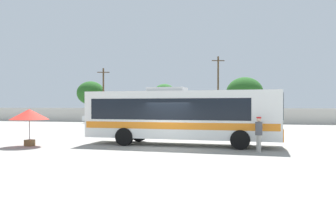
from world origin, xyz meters
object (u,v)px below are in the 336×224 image
object	(u,v)px
utility_pole_near	(103,94)
roadside_tree_left	(91,93)
attendant_by_bus_door	(259,132)
utility_pole_far	(218,88)
roadside_tree_midright	(245,93)
vendor_umbrella_near_gate_red	(29,115)
parked_car_second_grey	(140,118)
parked_car_third_grey	(191,118)
parked_car_leftmost_white	(101,117)
roadside_tree_midleft	(164,94)
coach_bus_white_orange	(179,114)

from	to	relation	value
utility_pole_near	roadside_tree_left	size ratio (longest dim) A/B	1.29
attendant_by_bus_door	roadside_tree_left	bearing A→B (deg)	128.02
utility_pole_near	utility_pole_far	bearing A→B (deg)	5.53
utility_pole_far	roadside_tree_midright	distance (m)	3.88
vendor_umbrella_near_gate_red	parked_car_second_grey	bearing A→B (deg)	91.99
parked_car_second_grey	utility_pole_far	distance (m)	12.72
parked_car_third_grey	utility_pole_near	xyz separation A→B (m)	(-14.21, 6.22, 3.35)
parked_car_leftmost_white	roadside_tree_midleft	size ratio (longest dim) A/B	0.78
attendant_by_bus_door	parked_car_leftmost_white	xyz separation A→B (m)	(-19.08, 23.22, -0.20)
attendant_by_bus_door	roadside_tree_midleft	xyz separation A→B (m)	(-12.63, 31.88, 3.09)
coach_bus_white_orange	parked_car_second_grey	size ratio (longest dim) A/B	2.73
attendant_by_bus_door	utility_pole_far	bearing A→B (deg)	98.33
attendant_by_bus_door	roadside_tree_midleft	distance (m)	34.43
parked_car_leftmost_white	utility_pole_far	world-z (taller)	utility_pole_far
attendant_by_bus_door	roadside_tree_midright	size ratio (longest dim) A/B	0.28
vendor_umbrella_near_gate_red	utility_pole_far	distance (m)	32.31
parked_car_leftmost_white	roadside_tree_midright	xyz separation A→B (m)	(18.26, 6.47, 3.26)
utility_pole_near	roadside_tree_midleft	distance (m)	9.09
roadside_tree_left	utility_pole_near	bearing A→B (deg)	-33.70
vendor_umbrella_near_gate_red	parked_car_third_grey	distance (m)	23.95
parked_car_leftmost_white	parked_car_third_grey	world-z (taller)	parked_car_leftmost_white
parked_car_leftmost_white	utility_pole_far	xyz separation A→B (m)	(14.59, 7.46, 4.03)
parked_car_leftmost_white	parked_car_third_grey	bearing A→B (deg)	-1.80
vendor_umbrella_near_gate_red	coach_bus_white_orange	bearing A→B (deg)	16.34
utility_pole_near	roadside_tree_midright	distance (m)	20.46
attendant_by_bus_door	parked_car_third_grey	bearing A→B (deg)	107.16
utility_pole_near	coach_bus_white_orange	bearing A→B (deg)	-58.14
parked_car_second_grey	parked_car_third_grey	bearing A→B (deg)	0.79
parked_car_leftmost_white	roadside_tree_left	bearing A→B (deg)	123.53
attendant_by_bus_door	coach_bus_white_orange	bearing A→B (deg)	155.60
utility_pole_far	parked_car_second_grey	bearing A→B (deg)	-138.86
utility_pole_near	vendor_umbrella_near_gate_red	bearing A→B (deg)	-73.90
coach_bus_white_orange	utility_pole_near	size ratio (longest dim) A/B	1.45
utility_pole_near	parked_car_third_grey	bearing A→B (deg)	-23.62
parked_car_third_grey	roadside_tree_midleft	world-z (taller)	roadside_tree_midleft
parked_car_leftmost_white	utility_pole_far	size ratio (longest dim) A/B	0.47
vendor_umbrella_near_gate_red	parked_car_second_grey	xyz separation A→B (m)	(-0.80, 23.15, -1.00)
parked_car_leftmost_white	utility_pole_near	world-z (taller)	utility_pole_near
parked_car_second_grey	utility_pole_far	size ratio (longest dim) A/B	0.45
roadside_tree_midleft	vendor_umbrella_near_gate_red	bearing A→B (deg)	-90.24
attendant_by_bus_door	roadside_tree_left	world-z (taller)	roadside_tree_left
attendant_by_bus_door	utility_pole_far	xyz separation A→B (m)	(-4.49, 30.68, 3.83)
vendor_umbrella_near_gate_red	roadside_tree_left	bearing A→B (deg)	110.11
parked_car_second_grey	roadside_tree_left	distance (m)	14.01
parked_car_leftmost_white	roadside_tree_midleft	distance (m)	11.29
coach_bus_white_orange	utility_pole_far	xyz separation A→B (m)	(-0.02, 28.65, 3.01)
parked_car_leftmost_white	parked_car_second_grey	world-z (taller)	parked_car_leftmost_white
parked_car_second_grey	utility_pole_far	bearing A→B (deg)	41.14
attendant_by_bus_door	vendor_umbrella_near_gate_red	world-z (taller)	vendor_umbrella_near_gate_red
coach_bus_white_orange	roadside_tree_left	bearing A→B (deg)	124.31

